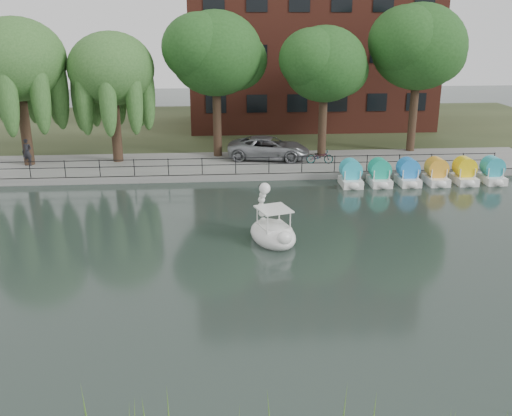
{
  "coord_description": "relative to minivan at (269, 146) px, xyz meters",
  "views": [
    {
      "loc": [
        -1.36,
        -19.82,
        9.34
      ],
      "look_at": [
        0.5,
        4.0,
        1.3
      ],
      "focal_mm": 40.0,
      "sensor_mm": 36.0,
      "label": 1
    }
  ],
  "objects": [
    {
      "name": "willow_mid",
      "position": [
        -9.84,
        0.25,
        5.0
      ],
      "size": [
        5.32,
        5.32,
        8.15
      ],
      "color": "#473323",
      "rests_on": "promenade"
    },
    {
      "name": "promenade",
      "position": [
        -2.34,
        -0.75,
        -1.05
      ],
      "size": [
        40.0,
        6.0,
        0.4
      ],
      "primitive_type": "cube",
      "color": "gray",
      "rests_on": "ground_plane"
    },
    {
      "name": "bicycle",
      "position": [
        3.13,
        -1.47,
        -0.35
      ],
      "size": [
        0.76,
        1.77,
        1.0
      ],
      "primitive_type": "imported",
      "rotation": [
        0.0,
        0.0,
        1.48
      ],
      "color": "gray",
      "rests_on": "promenade"
    },
    {
      "name": "kerb",
      "position": [
        -2.34,
        -3.7,
        -1.05
      ],
      "size": [
        40.0,
        0.25,
        0.4
      ],
      "primitive_type": "cube",
      "color": "gray",
      "rests_on": "ground_plane"
    },
    {
      "name": "pedal_boat_row",
      "position": [
        8.51,
        -5.21,
        -0.64
      ],
      "size": [
        9.65,
        1.7,
        1.4
      ],
      "color": "white",
      "rests_on": "ground_plane"
    },
    {
      "name": "swan_boat",
      "position": [
        -1.18,
        -13.45,
        -0.73
      ],
      "size": [
        2.55,
        3.24,
        2.41
      ],
      "rotation": [
        0.0,
        0.0,
        0.3
      ],
      "color": "white",
      "rests_on": "ground_plane"
    },
    {
      "name": "broadleaf_far",
      "position": [
        10.16,
        1.75,
        6.15
      ],
      "size": [
        6.3,
        6.3,
        9.71
      ],
      "color": "#473323",
      "rests_on": "promenade"
    },
    {
      "name": "railing",
      "position": [
        -2.34,
        -3.5,
        -0.11
      ],
      "size": [
        32.0,
        0.05,
        1.0
      ],
      "color": "black",
      "rests_on": "promenade"
    },
    {
      "name": "land_strip",
      "position": [
        -2.34,
        13.25,
        -1.07
      ],
      "size": [
        60.0,
        22.0,
        0.36
      ],
      "primitive_type": "cube",
      "color": "#47512D",
      "rests_on": "ground_plane"
    },
    {
      "name": "willow_left",
      "position": [
        -15.34,
        -0.25,
        5.62
      ],
      "size": [
        5.88,
        5.88,
        9.01
      ],
      "color": "#473323",
      "rests_on": "promenade"
    },
    {
      "name": "apartment_building",
      "position": [
        4.66,
        13.21,
        8.11
      ],
      "size": [
        20.0,
        10.07,
        18.0
      ],
      "color": "#4C1E16",
      "rests_on": "land_strip"
    },
    {
      "name": "broadleaf_right",
      "position": [
        3.66,
        0.75,
        5.13
      ],
      "size": [
        5.4,
        5.4,
        8.32
      ],
      "color": "#473323",
      "rests_on": "promenade"
    },
    {
      "name": "ground_plane",
      "position": [
        -2.34,
        -16.75,
        -1.25
      ],
      "size": [
        120.0,
        120.0,
        0.0
      ],
      "primitive_type": "plane",
      "color": "#37463F"
    },
    {
      "name": "pedestrian",
      "position": [
        -15.33,
        -0.55,
        0.14
      ],
      "size": [
        0.8,
        0.63,
        1.98
      ],
      "primitive_type": "imported",
      "rotation": [
        0.0,
        0.0,
        6.06
      ],
      "color": "black",
      "rests_on": "promenade"
    },
    {
      "name": "minivan",
      "position": [
        0.0,
        0.0,
        0.0
      ],
      "size": [
        3.89,
        6.54,
        1.7
      ],
      "primitive_type": "imported",
      "rotation": [
        0.0,
        0.0,
        1.39
      ],
      "color": "gray",
      "rests_on": "promenade"
    },
    {
      "name": "broadleaf_center",
      "position": [
        -3.34,
        1.25,
        5.81
      ],
      "size": [
        6.0,
        6.0,
        9.25
      ],
      "color": "#473323",
      "rests_on": "promenade"
    }
  ]
}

